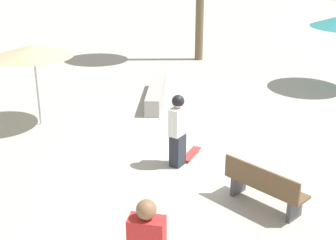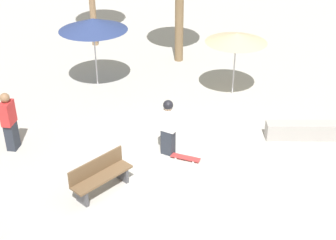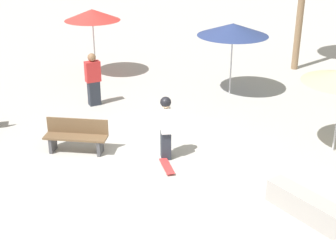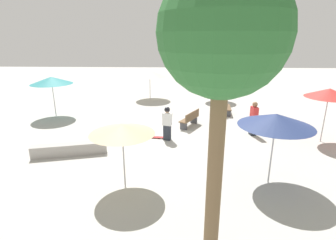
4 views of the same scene
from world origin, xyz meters
The scene contains 14 objects.
ground_plane centered at (0.00, 0.00, 0.00)m, with size 60.00×60.00×0.00m, color #B2AFA8.
skater_main centered at (0.68, -0.94, 0.87)m, with size 0.48×0.34×1.62m.
skateboard centered at (0.15, -0.76, 0.06)m, with size 0.82×0.29×0.07m.
concrete_ledge centered at (-3.28, -2.79, 0.24)m, with size 2.98×1.13×0.49m.
bench_near centered at (1.83, 1.05, 0.43)m, with size 1.15×1.62×0.85m.
bench_far centered at (4.22, 3.65, 0.43)m, with size 0.59×1.63×0.85m.
shade_umbrella_grey centered at (3.87, 7.38, 2.35)m, with size 2.26×2.26×2.55m.
shade_umbrella_tan centered at (-0.52, -5.10, 2.00)m, with size 2.02×2.02×2.15m.
shade_umbrella_navy centered at (4.24, -4.64, 2.21)m, with size 2.33×2.33×2.41m.
shade_umbrella_teal centered at (-6.35, 2.63, 2.22)m, with size 2.43×2.43×2.44m.
shade_umbrella_cream centered at (-1.05, 7.61, 2.01)m, with size 2.61×2.61×2.26m.
shade_umbrella_red centered at (7.88, -0.84, 2.30)m, with size 2.04×2.04×2.51m.
palm_tree_right centered at (1.97, -7.60, 4.67)m, with size 2.42×2.42×5.97m.
bystander_watching centered at (4.89, -0.11, 0.85)m, with size 0.30×0.49×1.69m.
Camera 4 is at (1.19, -12.54, 4.68)m, focal length 28.00 mm.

